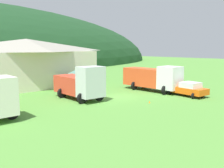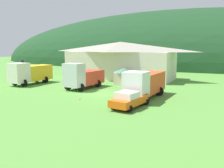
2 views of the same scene
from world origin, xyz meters
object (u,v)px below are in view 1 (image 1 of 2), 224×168
(traffic_cone_near_pickup, at_px, (146,88))
(traffic_cone_mid_row, at_px, (149,103))
(depot_building, at_px, (27,62))
(heavy_rig_white, at_px, (153,77))
(play_shed_cream, at_px, (75,79))
(tow_truck_silver, at_px, (81,83))
(service_pickup_orange, at_px, (187,89))

(traffic_cone_near_pickup, height_order, traffic_cone_mid_row, traffic_cone_near_pickup)
(depot_building, xyz_separation_m, heavy_rig_white, (9.36, -14.95, -1.71))
(play_shed_cream, relative_size, traffic_cone_near_pickup, 5.07)
(play_shed_cream, height_order, heavy_rig_white, heavy_rig_white)
(depot_building, height_order, traffic_cone_mid_row, depot_building)
(tow_truck_silver, distance_m, service_pickup_orange, 12.38)
(depot_building, height_order, service_pickup_orange, depot_building)
(depot_building, height_order, traffic_cone_near_pickup, depot_building)
(traffic_cone_near_pickup, bearing_deg, depot_building, 131.14)
(depot_building, height_order, play_shed_cream, depot_building)
(play_shed_cream, height_order, traffic_cone_near_pickup, play_shed_cream)
(tow_truck_silver, bearing_deg, traffic_cone_near_pickup, 95.40)
(play_shed_cream, distance_m, service_pickup_orange, 14.52)
(depot_building, distance_m, service_pickup_orange, 22.01)
(heavy_rig_white, relative_size, traffic_cone_mid_row, 17.84)
(play_shed_cream, distance_m, traffic_cone_mid_row, 12.46)
(play_shed_cream, relative_size, traffic_cone_mid_row, 5.88)
(depot_building, bearing_deg, heavy_rig_white, -57.96)
(depot_building, xyz_separation_m, tow_truck_silver, (-0.58, -12.40, -1.73))
(traffic_cone_mid_row, bearing_deg, depot_building, 99.21)
(play_shed_cream, distance_m, traffic_cone_near_pickup, 9.82)
(service_pickup_orange, bearing_deg, traffic_cone_mid_row, -88.46)
(play_shed_cream, xyz_separation_m, traffic_cone_near_pickup, (7.64, -6.02, -1.33))
(play_shed_cream, bearing_deg, service_pickup_orange, -65.54)
(depot_building, height_order, heavy_rig_white, depot_building)
(depot_building, distance_m, traffic_cone_near_pickup, 17.04)
(heavy_rig_white, bearing_deg, traffic_cone_mid_row, -54.30)
(tow_truck_silver, bearing_deg, depot_building, -176.51)
(traffic_cone_mid_row, bearing_deg, heavy_rig_white, 32.24)
(depot_building, xyz_separation_m, traffic_cone_mid_row, (3.07, -18.92, -3.49))
(tow_truck_silver, distance_m, heavy_rig_white, 10.27)
(tow_truck_silver, relative_size, service_pickup_orange, 1.31)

